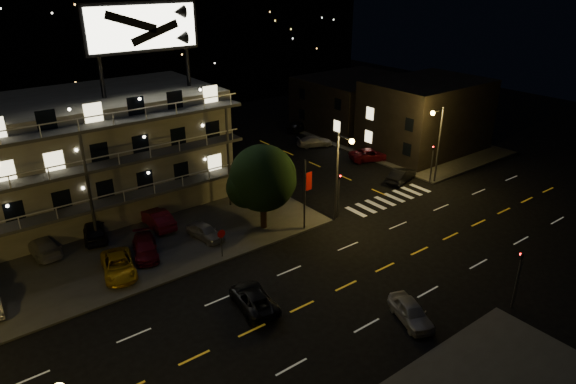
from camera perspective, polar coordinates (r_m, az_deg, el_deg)
ground at (r=35.97m, az=4.10°, el=-11.45°), size 140.00×140.00×0.00m
curb_nw at (r=46.92m, az=-26.36°, el=-5.03°), size 44.00×24.00×0.15m
curb_ne at (r=68.20m, az=12.05°, el=5.60°), size 16.00×24.00×0.15m
motel at (r=49.14m, az=-23.93°, el=3.43°), size 28.00×13.80×18.10m
side_bldg_front at (r=64.63m, az=15.03°, el=8.18°), size 14.06×10.00×8.50m
side_bldg_back at (r=72.48m, az=7.48°, el=9.80°), size 14.06×12.00×7.00m
streetlight_nc at (r=43.95m, az=5.81°, el=2.63°), size 0.44×1.92×8.00m
streetlight_ne at (r=53.96m, az=16.27°, el=5.81°), size 1.92×0.44×8.00m
signal_nw at (r=45.55m, az=5.67°, el=0.16°), size 0.20×0.27×4.60m
signal_sw at (r=36.54m, az=24.22°, el=-8.34°), size 0.20×0.27×4.60m
signal_ne at (r=54.71m, az=15.74°, el=3.46°), size 0.27×0.20×4.60m
banner_north at (r=42.75m, az=1.94°, el=-0.10°), size 0.83×0.16×6.40m
stop_sign at (r=39.53m, az=-7.40°, el=-5.18°), size 0.91×0.11×2.61m
tree at (r=42.48m, az=-2.89°, el=1.33°), size 5.85×5.63×7.37m
lot_car_2 at (r=39.61m, az=-18.32°, el=-7.75°), size 3.22×5.11×1.32m
lot_car_3 at (r=41.41m, az=-15.59°, el=-5.96°), size 3.10×4.74×1.28m
lot_car_4 at (r=42.78m, az=-9.19°, el=-4.36°), size 2.08×3.84×1.24m
lot_car_7 at (r=44.39m, az=-25.64°, el=-5.42°), size 2.23×4.75×1.34m
lot_car_8 at (r=45.06m, az=-20.77°, el=-3.97°), size 2.72×4.81×1.54m
lot_car_9 at (r=45.47m, az=-14.33°, el=-2.86°), size 1.63×4.61×1.51m
side_car_0 at (r=54.99m, az=12.48°, el=1.83°), size 4.52×2.58×1.41m
side_car_1 at (r=60.58m, az=9.17°, el=4.13°), size 5.48×4.05×1.38m
side_car_2 at (r=64.68m, az=2.98°, el=5.63°), size 4.80×3.28×1.29m
side_car_3 at (r=70.78m, az=1.24°, el=7.31°), size 4.42×2.76×1.41m
road_car_east at (r=34.24m, az=13.49°, el=-12.81°), size 2.87×4.23×1.34m
road_car_west at (r=34.60m, az=-3.89°, el=-11.74°), size 2.90×4.93×1.29m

